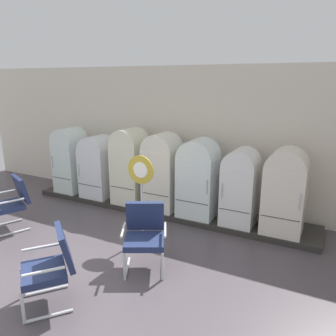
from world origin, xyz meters
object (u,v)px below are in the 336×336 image
Objects in this scene: refrigerator_1 at (98,165)px; refrigerator_3 at (162,169)px; refrigerator_2 at (130,164)px; sign_stand at (142,199)px; armchair_right at (145,233)px; refrigerator_6 at (285,189)px; armchair_center at (51,264)px; refrigerator_0 at (70,158)px; armchair_left at (12,200)px; refrigerator_5 at (240,185)px; refrigerator_4 at (198,176)px.

refrigerator_3 is (1.67, 0.00, 0.10)m from refrigerator_1.
sign_stand is (1.08, -1.27, -0.19)m from refrigerator_2.
refrigerator_3 is 1.62× the size of armchair_right.
refrigerator_6 is 1.54× the size of armchair_center.
armchair_center is at bearing -114.93° from armchair_right.
armchair_center is 0.64× the size of sign_stand.
refrigerator_0 is 1.71m from refrigerator_2.
armchair_left is at bearing -79.67° from refrigerator_0.
refrigerator_5 is 4.26m from armchair_left.
refrigerator_5 reaches higher than armchair_right.
sign_stand reaches higher than refrigerator_1.
armchair_left is (-0.48, -1.92, -0.30)m from refrigerator_1.
refrigerator_2 is 1.06× the size of refrigerator_4.
armchair_left is 1.00× the size of armchair_center.
refrigerator_6 is 1.54× the size of armchair_left.
refrigerator_0 reaches higher than sign_stand.
refrigerator_2 is at bearing 179.37° from refrigerator_4.
refrigerator_0 is at bearing 149.00° from armchair_right.
refrigerator_1 is at bearing -179.86° from refrigerator_5.
refrigerator_2 is at bearing -0.23° from refrigerator_0.
refrigerator_2 is at bearing 0.72° from refrigerator_1.
refrigerator_4 is 1.56× the size of armchair_center.
refrigerator_0 is 1.55× the size of armchair_left.
refrigerator_0 is 3.31m from refrigerator_4.
refrigerator_4 reaches higher than armchair_right.
refrigerator_0 is 1.01× the size of refrigerator_6.
armchair_left is at bearing -125.17° from refrigerator_2.
refrigerator_3 is 1.64m from refrigerator_5.
refrigerator_6 is at bearing 30.54° from sign_stand.
refrigerator_6 is 2.58m from armchair_right.
sign_stand reaches higher than armchair_right.
refrigerator_3 reaches higher than sign_stand.
armchair_center is (-2.25, -3.18, -0.35)m from refrigerator_6.
refrigerator_1 is 4.09m from refrigerator_6.
armchair_right is at bearing -0.35° from armchair_left.
sign_stand is (1.96, -1.26, -0.06)m from refrigerator_1.
refrigerator_4 is at bearing -179.89° from refrigerator_6.
sign_stand reaches higher than armchair_left.
refrigerator_5 is 0.93× the size of sign_stand.
refrigerator_4 is at bearing -0.43° from refrigerator_0.
refrigerator_1 is at bearing -179.28° from refrigerator_2.
armchair_left is at bearing 151.32° from armchair_center.
sign_stand is at bearing -49.74° from refrigerator_2.
refrigerator_6 reaches higher than armchair_right.
refrigerator_2 is 2.40m from armchair_left.
refrigerator_0 reaches higher than refrigerator_1.
refrigerator_2 is 1.68m from sign_stand.
refrigerator_3 is 2.91m from armchair_left.
refrigerator_3 is 1.04× the size of sign_stand.
armchair_center is (-0.64, -3.18, -0.37)m from refrigerator_4.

